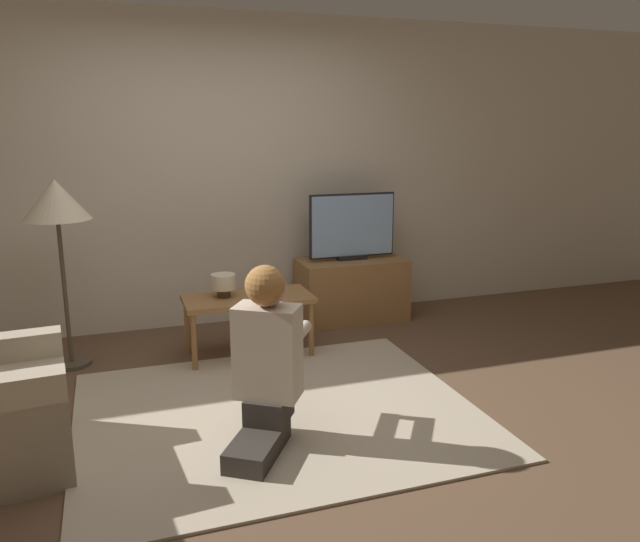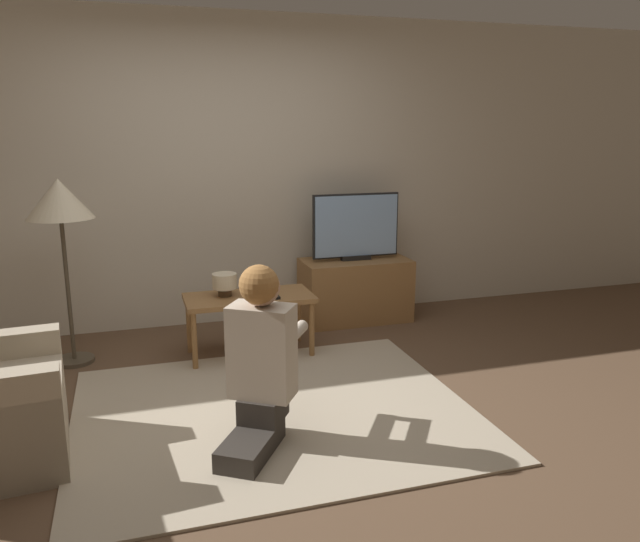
# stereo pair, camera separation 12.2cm
# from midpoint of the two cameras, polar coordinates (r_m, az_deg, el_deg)

# --- Properties ---
(ground_plane) EXTENTS (10.00, 10.00, 0.00)m
(ground_plane) POSITION_cam_midpoint_polar(r_m,az_deg,el_deg) (3.87, -4.80, -12.89)
(ground_plane) COLOR brown
(wall_back) EXTENTS (10.00, 0.06, 2.60)m
(wall_back) POSITION_cam_midpoint_polar(r_m,az_deg,el_deg) (5.38, -10.17, 8.81)
(wall_back) COLOR beige
(wall_back) RESTS_ON ground_plane
(rug) EXTENTS (2.34, 1.97, 0.02)m
(rug) POSITION_cam_midpoint_polar(r_m,az_deg,el_deg) (3.87, -4.80, -12.78)
(rug) COLOR #BCAD93
(rug) RESTS_ON ground_plane
(tv_stand) EXTENTS (0.94, 0.47, 0.55)m
(tv_stand) POSITION_cam_midpoint_polar(r_m,az_deg,el_deg) (5.52, 2.27, -1.72)
(tv_stand) COLOR olive
(tv_stand) RESTS_ON ground_plane
(tv) EXTENTS (0.77, 0.08, 0.58)m
(tv) POSITION_cam_midpoint_polar(r_m,az_deg,el_deg) (5.40, 2.31, 4.10)
(tv) COLOR black
(tv) RESTS_ON tv_stand
(coffee_table) EXTENTS (0.94, 0.46, 0.46)m
(coffee_table) POSITION_cam_midpoint_polar(r_m,az_deg,el_deg) (4.66, -7.35, -2.93)
(coffee_table) COLOR olive
(coffee_table) RESTS_ON ground_plane
(floor_lamp) EXTENTS (0.46, 0.46, 1.34)m
(floor_lamp) POSITION_cam_midpoint_polar(r_m,az_deg,el_deg) (4.67, -23.64, 5.33)
(floor_lamp) COLOR #4C4233
(floor_lamp) RESTS_ON ground_plane
(person_kneeling) EXTENTS (0.66, 0.82, 0.98)m
(person_kneeling) POSITION_cam_midpoint_polar(r_m,az_deg,el_deg) (3.35, -5.97, -7.65)
(person_kneeling) COLOR #332D28
(person_kneeling) RESTS_ON rug
(table_lamp) EXTENTS (0.18, 0.18, 0.17)m
(table_lamp) POSITION_cam_midpoint_polar(r_m,az_deg,el_deg) (4.63, -9.57, -1.11)
(table_lamp) COLOR #4C3823
(table_lamp) RESTS_ON coffee_table
(remote) EXTENTS (0.04, 0.15, 0.02)m
(remote) POSITION_cam_midpoint_polar(r_m,az_deg,el_deg) (4.59, -4.92, -2.30)
(remote) COLOR black
(remote) RESTS_ON coffee_table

